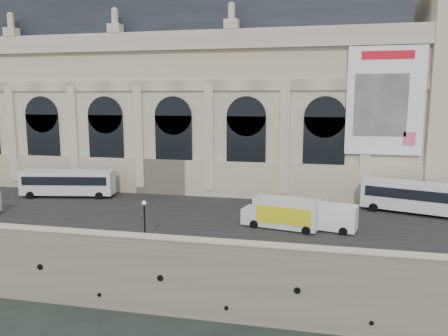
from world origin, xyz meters
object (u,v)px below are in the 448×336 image
object	(u,v)px
van_c	(323,216)
lamp_right	(145,222)
bus_right	(419,197)
box_truck	(282,213)
bus_left	(68,182)

from	to	relation	value
van_c	lamp_right	bearing A→B (deg)	-153.61
lamp_right	bus_right	bearing A→B (deg)	31.00
lamp_right	box_truck	bearing A→B (deg)	32.37
box_truck	lamp_right	distance (m)	14.18
bus_left	box_truck	xyz separation A→B (m)	(29.62, -8.16, -0.47)
box_truck	bus_left	bearing A→B (deg)	164.60
bus_right	box_truck	distance (m)	17.32
van_c	lamp_right	size ratio (longest dim) A/B	1.58
box_truck	bus_right	bearing A→B (deg)	29.88
bus_left	lamp_right	distance (m)	23.65
bus_right	van_c	distance (m)	13.61
van_c	box_truck	world-z (taller)	box_truck
box_truck	lamp_right	world-z (taller)	lamp_right
bus_right	box_truck	size ratio (longest dim) A/B	1.58
bus_left	lamp_right	world-z (taller)	lamp_right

